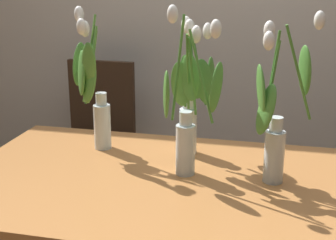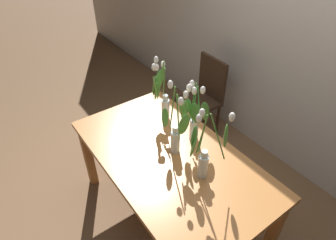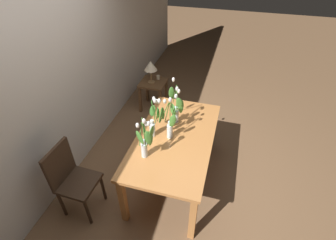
# 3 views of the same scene
# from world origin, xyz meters

# --- Properties ---
(dining_table) EXTENTS (1.60, 0.90, 0.74)m
(dining_table) POSITION_xyz_m (0.00, 0.00, 0.65)
(dining_table) COLOR #B7753D
(dining_table) RESTS_ON ground
(tulip_vase_0) EXTENTS (0.15, 0.16, 0.54)m
(tulip_vase_0) POSITION_xyz_m (-0.02, 0.25, 0.94)
(tulip_vase_0) COLOR silver
(tulip_vase_0) RESTS_ON dining_table
(tulip_vase_1) EXTENTS (0.22, 0.22, 0.57)m
(tulip_vase_1) POSITION_xyz_m (0.29, 0.06, 0.95)
(tulip_vase_1) COLOR silver
(tulip_vase_1) RESTS_ON dining_table
(tulip_vase_2) EXTENTS (0.21, 0.23, 0.59)m
(tulip_vase_2) POSITION_xyz_m (-0.01, 0.08, 0.97)
(tulip_vase_2) COLOR silver
(tulip_vase_2) RESTS_ON dining_table
(tulip_vase_3) EXTENTS (0.15, 0.19, 0.57)m
(tulip_vase_3) POSITION_xyz_m (-0.41, 0.21, 0.97)
(tulip_vase_3) COLOR silver
(tulip_vase_3) RESTS_ON dining_table
(dining_chair) EXTENTS (0.41, 0.41, 0.93)m
(dining_chair) POSITION_xyz_m (-0.73, 1.00, 0.52)
(dining_chair) COLOR #382619
(dining_chair) RESTS_ON ground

